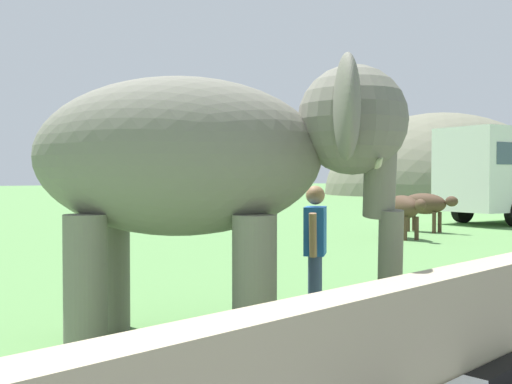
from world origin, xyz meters
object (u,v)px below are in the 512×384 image
at_px(cow_near, 425,205).
at_px(cow_mid, 403,208).
at_px(elephant, 211,161).
at_px(person_handler, 315,246).

distance_m(cow_near, cow_mid, 2.38).
height_order(elephant, person_handler, elephant).
distance_m(elephant, cow_near, 13.96).
bearing_deg(cow_near, elephant, -158.86).
distance_m(person_handler, cow_mid, 10.32).
xyz_separation_m(elephant, cow_mid, (10.69, 4.36, -1.06)).
xyz_separation_m(person_handler, cow_near, (11.53, 5.25, -0.06)).
xyz_separation_m(person_handler, cow_mid, (9.24, 4.60, -0.06)).
relative_size(person_handler, cow_near, 0.88).
height_order(cow_near, cow_mid, same).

